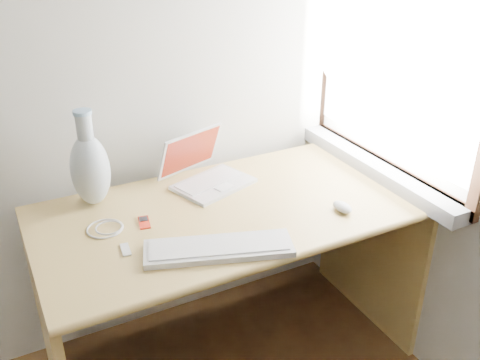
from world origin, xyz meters
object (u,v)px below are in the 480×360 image
external_keyboard (219,248)px  vase (90,167)px  desk (223,244)px  laptop (209,171)px

external_keyboard → vase: vase is taller
desk → vase: bearing=158.7°
desk → external_keyboard: (-0.17, -0.33, 0.23)m
laptop → vase: size_ratio=0.95×
vase → external_keyboard: bearing=-60.7°
desk → laptop: 0.30m
desk → vase: vase is taller
desk → external_keyboard: external_keyboard is taller
laptop → vase: (-0.46, 0.04, 0.10)m
desk → laptop: bearing=86.1°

